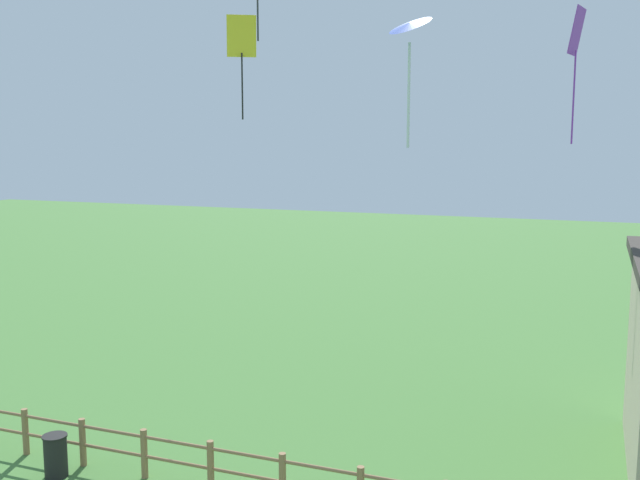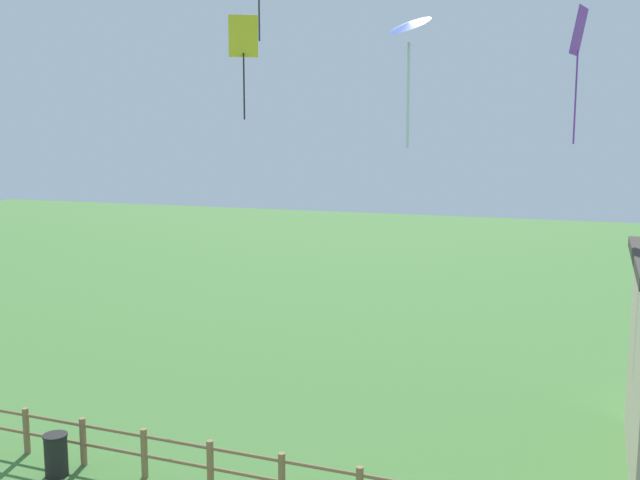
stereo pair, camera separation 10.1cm
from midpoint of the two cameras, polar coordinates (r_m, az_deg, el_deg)
The scene contains 5 objects.
wooden_fence at distance 14.38m, azimuth -3.23°, elevation -18.35°, with size 15.83×0.14×1.05m.
trash_bin at distance 16.46m, azimuth -20.57°, elevation -15.86°, with size 0.51×0.51×0.90m.
kite_purple_streamer at distance 21.61m, azimuth 19.68°, elevation 14.46°, with size 0.44×0.96×3.73m.
kite_blue_delta at distance 13.03m, azimuth 6.97°, elevation 16.17°, with size 1.03×1.01×2.34m.
kite_yellow_diamond at distance 22.57m, azimuth -6.42°, elevation 15.21°, with size 0.90×0.66×3.11m.
Camera 1 is at (5.30, -5.91, 6.96)m, focal length 40.00 mm.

